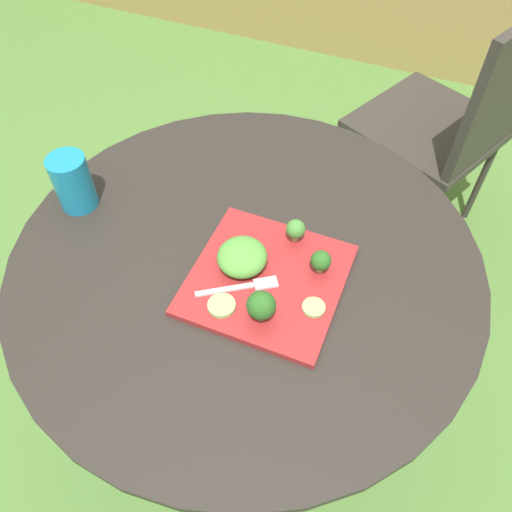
{
  "coord_description": "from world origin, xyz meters",
  "views": [
    {
      "loc": [
        0.26,
        -0.59,
        1.54
      ],
      "look_at": [
        0.03,
        -0.02,
        0.77
      ],
      "focal_mm": 36.44,
      "sensor_mm": 36.0,
      "label": 1
    }
  ],
  "objects_px": {
    "salad_plate": "(267,280)",
    "drinking_glass": "(73,186)",
    "fork": "(245,287)",
    "patio_chair": "(460,116)"
  },
  "relations": [
    {
      "from": "drinking_glass",
      "to": "fork",
      "type": "distance_m",
      "value": 0.43
    },
    {
      "from": "drinking_glass",
      "to": "fork",
      "type": "bearing_deg",
      "value": -10.14
    },
    {
      "from": "salad_plate",
      "to": "fork",
      "type": "xyz_separation_m",
      "value": [
        -0.03,
        -0.04,
        0.01
      ]
    },
    {
      "from": "drinking_glass",
      "to": "fork",
      "type": "xyz_separation_m",
      "value": [
        0.42,
        -0.08,
        -0.04
      ]
    },
    {
      "from": "drinking_glass",
      "to": "fork",
      "type": "relative_size",
      "value": 0.9
    },
    {
      "from": "salad_plate",
      "to": "drinking_glass",
      "type": "xyz_separation_m",
      "value": [
        -0.45,
        0.04,
        0.05
      ]
    },
    {
      "from": "salad_plate",
      "to": "drinking_glass",
      "type": "height_order",
      "value": "drinking_glass"
    },
    {
      "from": "salad_plate",
      "to": "fork",
      "type": "relative_size",
      "value": 2.05
    },
    {
      "from": "patio_chair",
      "to": "salad_plate",
      "type": "distance_m",
      "value": 1.04
    },
    {
      "from": "drinking_glass",
      "to": "salad_plate",
      "type": "bearing_deg",
      "value": -4.88
    }
  ]
}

